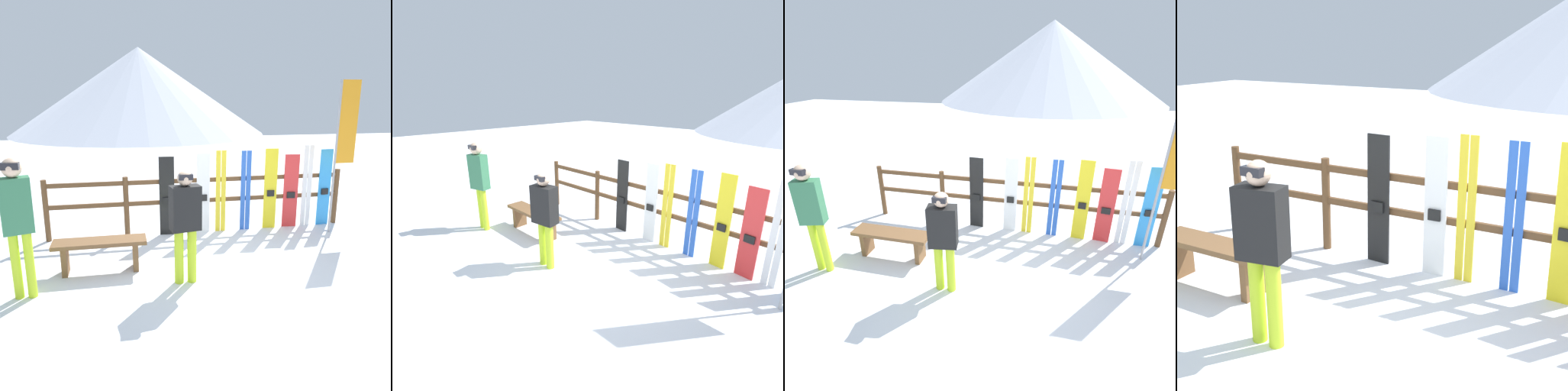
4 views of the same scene
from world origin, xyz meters
The scene contains 12 objects.
ground_plane centered at (0.00, 0.00, 0.00)m, with size 40.00×40.00×0.00m, color white.
fence centered at (0.00, 1.77, 0.67)m, with size 5.71×0.10×1.12m.
bench centered at (-1.82, 0.33, 0.36)m, with size 1.35×0.36×0.49m.
person_plaid_green centered at (-2.74, -0.27, 1.10)m, with size 0.41×0.30×1.82m.
person_black centered at (-0.64, -0.25, 0.93)m, with size 0.43×0.28×1.59m.
snowboard_black_stripe centered at (-0.66, 1.72, 0.74)m, with size 0.28×0.07×1.48m.
snowboard_white centered at (0.03, 1.72, 0.76)m, with size 0.25×0.06×1.52m.
ski_pair_yellow centered at (0.37, 1.72, 0.78)m, with size 0.19×0.02×1.57m.
ski_pair_blue centered at (0.86, 1.72, 0.78)m, with size 0.20×0.02×1.55m.
snowboard_yellow centered at (1.36, 1.72, 0.79)m, with size 0.25×0.07×1.58m.
snowboard_red centered at (1.79, 1.72, 0.72)m, with size 0.29×0.08×1.46m.
ski_pair_white centered at (2.13, 1.72, 0.81)m, with size 0.20×0.02×1.63m.
Camera 2 is at (2.97, -2.91, 2.73)m, focal length 28.00 mm.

